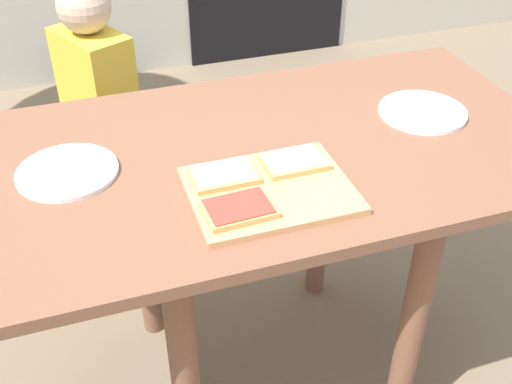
% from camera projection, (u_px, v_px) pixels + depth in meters
% --- Properties ---
extents(ground_plane, '(16.00, 16.00, 0.00)m').
position_uv_depth(ground_plane, '(264.00, 370.00, 1.85)').
color(ground_plane, '#76644E').
extents(dining_table, '(1.35, 0.73, 0.77)m').
position_uv_depth(dining_table, '(266.00, 194.00, 1.47)').
color(dining_table, brown).
rests_on(dining_table, ground).
extents(cutting_board, '(0.32, 0.26, 0.01)m').
position_uv_depth(cutting_board, '(270.00, 190.00, 1.26)').
color(cutting_board, tan).
rests_on(cutting_board, dining_table).
extents(pizza_slice_far_left, '(0.13, 0.10, 0.01)m').
position_uv_depth(pizza_slice_far_left, '(224.00, 175.00, 1.27)').
color(pizza_slice_far_left, tan).
rests_on(pizza_slice_far_left, cutting_board).
extents(pizza_slice_far_right, '(0.13, 0.10, 0.01)m').
position_uv_depth(pizza_slice_far_right, '(294.00, 161.00, 1.31)').
color(pizza_slice_far_right, tan).
rests_on(pizza_slice_far_right, cutting_board).
extents(pizza_slice_near_left, '(0.14, 0.10, 0.01)m').
position_uv_depth(pizza_slice_near_left, '(239.00, 209.00, 1.18)').
color(pizza_slice_near_left, tan).
rests_on(pizza_slice_near_left, cutting_board).
extents(plate_white_right, '(0.21, 0.21, 0.01)m').
position_uv_depth(plate_white_right, '(423.00, 112.00, 1.52)').
color(plate_white_right, white).
rests_on(plate_white_right, dining_table).
extents(plate_white_left, '(0.21, 0.21, 0.01)m').
position_uv_depth(plate_white_left, '(67.00, 172.00, 1.31)').
color(plate_white_left, white).
rests_on(plate_white_left, dining_table).
extents(child_left, '(0.23, 0.28, 0.99)m').
position_uv_depth(child_left, '(102.00, 119.00, 1.94)').
color(child_left, '#472058').
rests_on(child_left, ground).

